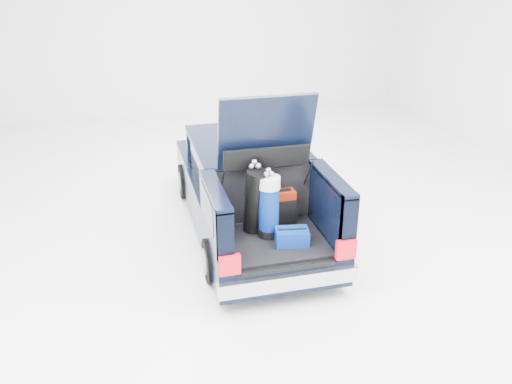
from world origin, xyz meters
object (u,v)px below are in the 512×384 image
object	(u,v)px
blue_golf_bag	(269,206)
black_golf_bag	(255,201)
car	(247,187)
red_suitcase	(283,208)
blue_duffel	(292,237)

from	to	relation	value
blue_golf_bag	black_golf_bag	bearing A→B (deg)	150.59
car	red_suitcase	xyz separation A→B (m)	(0.24, -1.19, 0.18)
black_golf_bag	blue_duffel	distance (m)	0.68
blue_golf_bag	blue_duffel	distance (m)	0.50
red_suitcase	black_golf_bag	xyz separation A→B (m)	(-0.43, -0.13, 0.21)
car	red_suitcase	distance (m)	1.23
red_suitcase	car	bearing A→B (deg)	101.14
car	blue_duffel	world-z (taller)	car
car	red_suitcase	bearing A→B (deg)	-78.52
car	blue_duffel	bearing A→B (deg)	-83.73
blue_golf_bag	blue_duffel	world-z (taller)	blue_golf_bag
red_suitcase	blue_duffel	bearing A→B (deg)	-95.29
blue_golf_bag	blue_duffel	bearing A→B (deg)	-35.98
car	blue_duffel	size ratio (longest dim) A/B	9.92
red_suitcase	black_golf_bag	size ratio (longest dim) A/B	0.51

